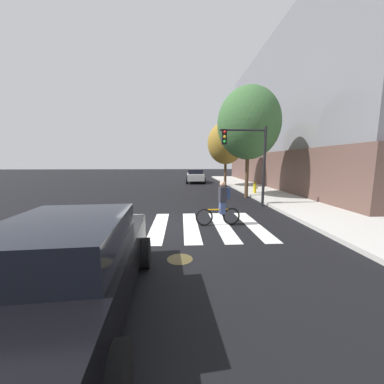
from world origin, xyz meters
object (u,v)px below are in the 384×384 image
manhole_cover (180,259)px  sedan_near (70,267)px  fire_hydrant (255,188)px  street_tree_mid (226,143)px  street_tree_near (249,124)px  traffic_light_near (249,153)px  cyclist (221,203)px  sedan_mid (195,176)px

manhole_cover → sedan_near: (-1.66, -1.92, 0.82)m
fire_hydrant → street_tree_mid: (-1.11, 5.19, 3.55)m
fire_hydrant → street_tree_near: (-0.95, -1.06, 4.28)m
sedan_near → street_tree_near: 13.25m
traffic_light_near → street_tree_mid: size_ratio=0.69×
sedan_near → traffic_light_near: 9.93m
sedan_near → street_tree_near: street_tree_near is taller
manhole_cover → cyclist: (1.56, 2.85, 0.84)m
cyclist → street_tree_near: (2.86, 6.29, 3.97)m
sedan_near → traffic_light_near: bearing=57.1°
manhole_cover → street_tree_mid: bearing=74.5°
manhole_cover → sedan_mid: size_ratio=0.14×
sedan_mid → street_tree_near: (2.73, -10.51, 4.02)m
cyclist → street_tree_mid: size_ratio=0.28×
street_tree_near → street_tree_mid: street_tree_near is taller
sedan_mid → fire_hydrant: 10.14m
sedan_near → cyclist: size_ratio=2.76×
fire_hydrant → street_tree_near: size_ratio=0.11×
manhole_cover → cyclist: 3.36m
sedan_near → street_tree_mid: (5.92, 17.32, 3.27)m
sedan_mid → street_tree_mid: street_tree_mid is taller
manhole_cover → cyclist: size_ratio=0.37×
street_tree_mid → sedan_near: bearing=-108.9°
manhole_cover → cyclist: cyclist is taller
sedan_mid → cyclist: bearing=-90.4°
manhole_cover → sedan_mid: 19.75m
fire_hydrant → street_tree_mid: 6.38m
street_tree_mid → sedan_mid: bearing=121.1°
sedan_mid → sedan_near: bearing=-98.8°
sedan_mid → street_tree_mid: size_ratio=0.74×
sedan_near → fire_hydrant: sedan_near is taller
street_tree_mid → traffic_light_near: bearing=-94.0°
manhole_cover → street_tree_near: (4.42, 9.15, 4.81)m
manhole_cover → traffic_light_near: bearing=59.9°
sedan_mid → traffic_light_near: size_ratio=1.07×
manhole_cover → street_tree_mid: street_tree_mid is taller
street_tree_mid → cyclist: bearing=-102.2°
sedan_near → cyclist: bearing=56.0°
manhole_cover → street_tree_mid: size_ratio=0.11×
cyclist → street_tree_near: size_ratio=0.24×
sedan_mid → cyclist: 16.81m
cyclist → street_tree_mid: bearing=77.8°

